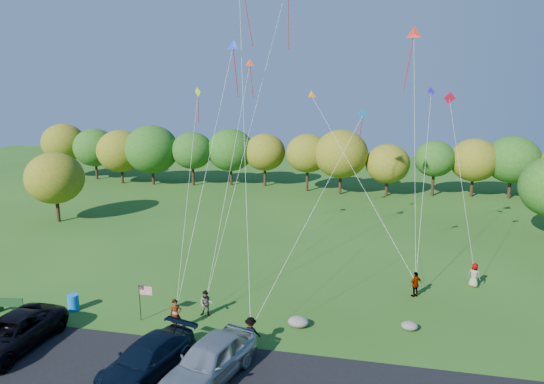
{
  "coord_description": "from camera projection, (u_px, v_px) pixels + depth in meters",
  "views": [
    {
      "loc": [
        8.58,
        -23.06,
        13.53
      ],
      "look_at": [
        2.35,
        6.0,
        6.82
      ],
      "focal_mm": 32.0,
      "sensor_mm": 36.0,
      "label": 1
    }
  ],
  "objects": [
    {
      "name": "flyer_a",
      "position": [
        176.0,
        315.0,
        26.92
      ],
      "size": [
        0.8,
        0.71,
        1.84
      ],
      "primitive_type": "imported",
      "rotation": [
        0.0,
        0.0,
        0.52
      ],
      "color": "#4C4C59",
      "rests_on": "ground"
    },
    {
      "name": "kites_aloft",
      "position": [
        298.0,
        24.0,
        33.56
      ],
      "size": [
        18.09,
        9.05,
        10.98
      ],
      "color": "red",
      "rests_on": "ground"
    },
    {
      "name": "flag_assembly",
      "position": [
        143.0,
        295.0,
        27.84
      ],
      "size": [
        0.82,
        0.53,
        2.21
      ],
      "color": "black",
      "rests_on": "ground"
    },
    {
      "name": "minivan_dark",
      "position": [
        11.0,
        334.0,
        24.92
      ],
      "size": [
        3.1,
        6.22,
        1.69
      ],
      "primitive_type": "imported",
      "rotation": [
        0.0,
        0.0,
        -0.05
      ],
      "color": "black",
      "rests_on": "asphalt_lane"
    },
    {
      "name": "boulder_far",
      "position": [
        410.0,
        326.0,
        27.11
      ],
      "size": [
        0.93,
        0.77,
        0.48
      ],
      "primitive_type": "ellipsoid",
      "color": "gray",
      "rests_on": "ground"
    },
    {
      "name": "asphalt_lane",
      "position": [
        179.0,
        375.0,
        22.9
      ],
      "size": [
        44.0,
        6.0,
        0.06
      ],
      "primitive_type": "cube",
      "color": "black",
      "rests_on": "ground"
    },
    {
      "name": "minivan_navy",
      "position": [
        147.0,
        359.0,
        22.72
      ],
      "size": [
        3.73,
        6.0,
        1.62
      ],
      "primitive_type": "imported",
      "rotation": [
        0.0,
        0.0,
        -0.28
      ],
      "color": "black",
      "rests_on": "asphalt_lane"
    },
    {
      "name": "flyer_d",
      "position": [
        416.0,
        284.0,
        31.21
      ],
      "size": [
        1.03,
        0.93,
        1.68
      ],
      "primitive_type": "imported",
      "rotation": [
        0.0,
        0.0,
        3.8
      ],
      "color": "#4C4C59",
      "rests_on": "ground"
    },
    {
      "name": "ground",
      "position": [
        208.0,
        334.0,
        26.72
      ],
      "size": [
        140.0,
        140.0,
        0.0
      ],
      "primitive_type": "plane",
      "color": "#275017",
      "rests_on": "ground"
    },
    {
      "name": "park_bench",
      "position": [
        10.0,
        305.0,
        29.03
      ],
      "size": [
        1.8,
        0.57,
        1.0
      ],
      "rotation": [
        0.0,
        0.0,
        0.15
      ],
      "color": "#163E19",
      "rests_on": "ground"
    },
    {
      "name": "trash_barrel",
      "position": [
        73.0,
        302.0,
        29.42
      ],
      "size": [
        0.66,
        0.66,
        0.99
      ],
      "primitive_type": "cylinder",
      "color": "blue",
      "rests_on": "ground"
    },
    {
      "name": "treeline",
      "position": [
        312.0,
        155.0,
        59.76
      ],
      "size": [
        76.78,
        27.31,
        8.34
      ],
      "color": "#3D2416",
      "rests_on": "ground"
    },
    {
      "name": "flyer_c",
      "position": [
        251.0,
        332.0,
        25.23
      ],
      "size": [
        1.08,
        0.62,
        1.66
      ],
      "primitive_type": "imported",
      "rotation": [
        0.0,
        0.0,
        3.15
      ],
      "color": "#4C4C59",
      "rests_on": "ground"
    },
    {
      "name": "flyer_b",
      "position": [
        206.0,
        303.0,
        28.63
      ],
      "size": [
        0.8,
        0.65,
        1.58
      ],
      "primitive_type": "imported",
      "rotation": [
        0.0,
        0.0,
        0.06
      ],
      "color": "#4C4C59",
      "rests_on": "ground"
    },
    {
      "name": "boulder_near",
      "position": [
        298.0,
        322.0,
        27.44
      ],
      "size": [
        1.2,
        0.94,
        0.6
      ],
      "primitive_type": "ellipsoid",
      "color": "gray",
      "rests_on": "ground"
    },
    {
      "name": "flyer_e",
      "position": [
        474.0,
        275.0,
        32.72
      ],
      "size": [
        0.96,
        0.83,
        1.66
      ],
      "primitive_type": "imported",
      "rotation": [
        0.0,
        0.0,
        2.7
      ],
      "color": "#4C4C59",
      "rests_on": "ground"
    },
    {
      "name": "minivan_silver",
      "position": [
        210.0,
        360.0,
        22.33
      ],
      "size": [
        3.78,
        6.1,
        1.94
      ],
      "primitive_type": "imported",
      "rotation": [
        0.0,
        0.0,
        -0.28
      ],
      "color": "#A5ACAF",
      "rests_on": "asphalt_lane"
    }
  ]
}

